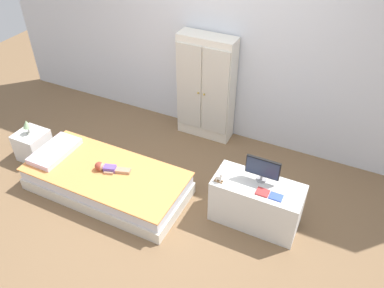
{
  "coord_description": "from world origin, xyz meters",
  "views": [
    {
      "loc": [
        1.54,
        -2.46,
        3.09
      ],
      "look_at": [
        0.14,
        0.42,
        0.59
      ],
      "focal_mm": 36.18,
      "sensor_mm": 36.0,
      "label": 1
    }
  ],
  "objects_px": {
    "doll": "(106,168)",
    "nightstand": "(33,145)",
    "book_red": "(263,192)",
    "bed": "(107,181)",
    "table_lamp": "(27,125)",
    "wardrobe": "(206,88)",
    "tv_monitor": "(263,168)",
    "book_blue": "(276,197)",
    "rocking_horse_toy": "(219,178)",
    "tv_stand": "(256,203)"
  },
  "relations": [
    {
      "from": "bed",
      "to": "book_red",
      "type": "xyz_separation_m",
      "value": [
        1.68,
        0.21,
        0.37
      ]
    },
    {
      "from": "doll",
      "to": "bed",
      "type": "bearing_deg",
      "value": -107.47
    },
    {
      "from": "doll",
      "to": "tv_monitor",
      "type": "xyz_separation_m",
      "value": [
        1.61,
        0.35,
        0.33
      ]
    },
    {
      "from": "bed",
      "to": "nightstand",
      "type": "height_order",
      "value": "nightstand"
    },
    {
      "from": "table_lamp",
      "to": "rocking_horse_toy",
      "type": "relative_size",
      "value": 1.7
    },
    {
      "from": "doll",
      "to": "tv_stand",
      "type": "height_order",
      "value": "tv_stand"
    },
    {
      "from": "tv_stand",
      "to": "book_red",
      "type": "bearing_deg",
      "value": -53.92
    },
    {
      "from": "bed",
      "to": "doll",
      "type": "height_order",
      "value": "doll"
    },
    {
      "from": "bed",
      "to": "table_lamp",
      "type": "distance_m",
      "value": 1.21
    },
    {
      "from": "nightstand",
      "to": "book_blue",
      "type": "relative_size",
      "value": 2.94
    },
    {
      "from": "table_lamp",
      "to": "book_red",
      "type": "height_order",
      "value": "table_lamp"
    },
    {
      "from": "tv_stand",
      "to": "book_blue",
      "type": "relative_size",
      "value": 7.22
    },
    {
      "from": "bed",
      "to": "tv_stand",
      "type": "height_order",
      "value": "tv_stand"
    },
    {
      "from": "wardrobe",
      "to": "tv_monitor",
      "type": "height_order",
      "value": "wardrobe"
    },
    {
      "from": "doll",
      "to": "tv_monitor",
      "type": "bearing_deg",
      "value": 12.35
    },
    {
      "from": "doll",
      "to": "nightstand",
      "type": "xyz_separation_m",
      "value": [
        -1.16,
        0.08,
        -0.15
      ]
    },
    {
      "from": "doll",
      "to": "wardrobe",
      "type": "height_order",
      "value": "wardrobe"
    },
    {
      "from": "wardrobe",
      "to": "tv_monitor",
      "type": "xyz_separation_m",
      "value": [
        1.09,
        -1.11,
        -0.02
      ]
    },
    {
      "from": "doll",
      "to": "nightstand",
      "type": "bearing_deg",
      "value": 175.92
    },
    {
      "from": "wardrobe",
      "to": "book_red",
      "type": "relative_size",
      "value": 11.58
    },
    {
      "from": "bed",
      "to": "book_red",
      "type": "relative_size",
      "value": 15.1
    },
    {
      "from": "book_blue",
      "to": "book_red",
      "type": "bearing_deg",
      "value": 180.0
    },
    {
      "from": "wardrobe",
      "to": "tv_monitor",
      "type": "bearing_deg",
      "value": -45.42
    },
    {
      "from": "tv_monitor",
      "to": "book_red",
      "type": "xyz_separation_m",
      "value": [
        0.07,
        -0.16,
        -0.15
      ]
    },
    {
      "from": "tv_monitor",
      "to": "book_blue",
      "type": "distance_m",
      "value": 0.29
    },
    {
      "from": "book_red",
      "to": "book_blue",
      "type": "relative_size",
      "value": 0.97
    },
    {
      "from": "nightstand",
      "to": "wardrobe",
      "type": "bearing_deg",
      "value": 39.33
    },
    {
      "from": "table_lamp",
      "to": "rocking_horse_toy",
      "type": "height_order",
      "value": "rocking_horse_toy"
    },
    {
      "from": "doll",
      "to": "book_red",
      "type": "bearing_deg",
      "value": 6.61
    },
    {
      "from": "tv_stand",
      "to": "bed",
      "type": "bearing_deg",
      "value": -169.5
    },
    {
      "from": "wardrobe",
      "to": "rocking_horse_toy",
      "type": "relative_size",
      "value": 12.73
    },
    {
      "from": "bed",
      "to": "rocking_horse_toy",
      "type": "distance_m",
      "value": 1.33
    },
    {
      "from": "doll",
      "to": "table_lamp",
      "type": "relative_size",
      "value": 2.11
    },
    {
      "from": "table_lamp",
      "to": "book_red",
      "type": "xyz_separation_m",
      "value": [
        2.84,
        0.11,
        0.03
      ]
    },
    {
      "from": "rocking_horse_toy",
      "to": "book_red",
      "type": "height_order",
      "value": "rocking_horse_toy"
    },
    {
      "from": "tv_stand",
      "to": "book_red",
      "type": "relative_size",
      "value": 7.42
    },
    {
      "from": "nightstand",
      "to": "book_blue",
      "type": "distance_m",
      "value": 2.99
    },
    {
      "from": "doll",
      "to": "tv_monitor",
      "type": "height_order",
      "value": "tv_monitor"
    },
    {
      "from": "doll",
      "to": "book_red",
      "type": "height_order",
      "value": "book_red"
    },
    {
      "from": "bed",
      "to": "book_blue",
      "type": "relative_size",
      "value": 14.67
    },
    {
      "from": "book_red",
      "to": "book_blue",
      "type": "bearing_deg",
      "value": 0.0
    },
    {
      "from": "table_lamp",
      "to": "wardrobe",
      "type": "height_order",
      "value": "wardrobe"
    },
    {
      "from": "rocking_horse_toy",
      "to": "book_blue",
      "type": "distance_m",
      "value": 0.56
    },
    {
      "from": "nightstand",
      "to": "tv_monitor",
      "type": "distance_m",
      "value": 2.82
    },
    {
      "from": "tv_stand",
      "to": "nightstand",
      "type": "bearing_deg",
      "value": -175.85
    },
    {
      "from": "rocking_horse_toy",
      "to": "book_blue",
      "type": "relative_size",
      "value": 0.88
    },
    {
      "from": "tv_stand",
      "to": "doll",
      "type": "bearing_deg",
      "value": -169.98
    },
    {
      "from": "bed",
      "to": "rocking_horse_toy",
      "type": "xyz_separation_m",
      "value": [
        1.25,
        0.17,
        0.41
      ]
    },
    {
      "from": "doll",
      "to": "book_red",
      "type": "relative_size",
      "value": 3.27
    },
    {
      "from": "bed",
      "to": "wardrobe",
      "type": "distance_m",
      "value": 1.65
    }
  ]
}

